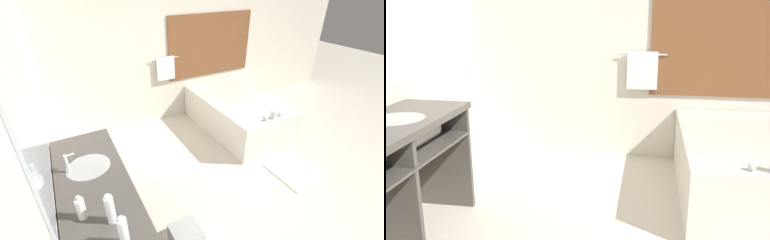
% 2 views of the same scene
% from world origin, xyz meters
% --- Properties ---
extents(ground_plane, '(16.00, 16.00, 0.00)m').
position_xyz_m(ground_plane, '(0.00, 0.00, 0.00)').
color(ground_plane, beige).
rests_on(ground_plane, ground).
extents(wall_back_with_blinds, '(7.40, 0.13, 2.70)m').
position_xyz_m(wall_back_with_blinds, '(0.02, 2.23, 1.35)').
color(wall_back_with_blinds, silver).
rests_on(wall_back_with_blinds, ground_plane).
extents(wall_left_with_mirror, '(0.08, 7.40, 2.70)m').
position_xyz_m(wall_left_with_mirror, '(-2.23, -0.00, 1.36)').
color(wall_left_with_mirror, silver).
rests_on(wall_left_with_mirror, ground_plane).
extents(vanity_counter, '(0.56, 1.67, 0.91)m').
position_xyz_m(vanity_counter, '(-1.90, -0.07, 0.68)').
color(vanity_counter, '#4C4742').
rests_on(vanity_counter, ground_plane).
extents(sink_faucet, '(0.09, 0.04, 0.18)m').
position_xyz_m(sink_faucet, '(-2.06, 0.16, 1.00)').
color(sink_faucet, silver).
rests_on(sink_faucet, vanity_counter).
extents(bathtub, '(1.10, 1.83, 0.69)m').
position_xyz_m(bathtub, '(0.63, 1.28, 0.31)').
color(bathtub, silver).
rests_on(bathtub, ground_plane).
extents(water_bottle_1, '(0.06, 0.06, 0.24)m').
position_xyz_m(water_bottle_1, '(-1.86, -0.52, 1.03)').
color(water_bottle_1, white).
rests_on(water_bottle_1, vanity_counter).
extents(water_bottle_2, '(0.06, 0.06, 0.24)m').
position_xyz_m(water_bottle_2, '(-1.83, -0.73, 1.02)').
color(water_bottle_2, white).
rests_on(water_bottle_2, vanity_counter).
extents(soap_dispenser, '(0.06, 0.06, 0.20)m').
position_xyz_m(soap_dispenser, '(-2.03, -0.39, 1.00)').
color(soap_dispenser, white).
rests_on(soap_dispenser, vanity_counter).
extents(waste_bin, '(0.28, 0.28, 0.24)m').
position_xyz_m(waste_bin, '(-1.22, -0.36, 0.12)').
color(waste_bin, '#B2B2B2').
rests_on(waste_bin, ground_plane).
extents(bath_mat, '(0.56, 0.67, 0.02)m').
position_xyz_m(bath_mat, '(0.60, -0.08, 0.01)').
color(bath_mat, white).
rests_on(bath_mat, ground_plane).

